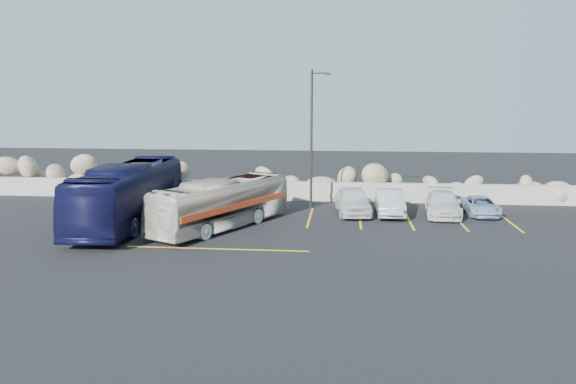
# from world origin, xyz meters

# --- Properties ---
(ground) EXTENTS (90.00, 90.00, 0.00)m
(ground) POSITION_xyz_m (0.00, 0.00, 0.00)
(ground) COLOR black
(ground) RESTS_ON ground
(seawall) EXTENTS (60.00, 0.40, 1.20)m
(seawall) POSITION_xyz_m (0.00, 12.00, 0.60)
(seawall) COLOR #9A988C
(seawall) RESTS_ON ground
(riprap_pile) EXTENTS (54.00, 2.80, 2.60)m
(riprap_pile) POSITION_xyz_m (0.00, 13.20, 1.30)
(riprap_pile) COLOR #867058
(riprap_pile) RESTS_ON ground
(parking_lines) EXTENTS (18.16, 9.36, 0.01)m
(parking_lines) POSITION_xyz_m (4.64, 5.57, 0.01)
(parking_lines) COLOR gold
(parking_lines) RESTS_ON ground
(lamppost) EXTENTS (1.14, 0.18, 8.00)m
(lamppost) POSITION_xyz_m (2.56, 9.50, 4.30)
(lamppost) COLOR #282523
(lamppost) RESTS_ON ground
(vintage_bus) EXTENTS (5.90, 8.76, 2.45)m
(vintage_bus) POSITION_xyz_m (-1.62, 4.13, 1.23)
(vintage_bus) COLOR beige
(vintage_bus) RESTS_ON ground
(tour_coach) EXTENTS (3.00, 11.29, 3.12)m
(tour_coach) POSITION_xyz_m (-6.57, 4.57, 1.56)
(tour_coach) COLOR black
(tour_coach) RESTS_ON ground
(car_a) EXTENTS (2.20, 4.56, 1.50)m
(car_a) POSITION_xyz_m (4.93, 8.19, 0.75)
(car_a) COLOR silver
(car_a) RESTS_ON ground
(car_b) EXTENTS (1.51, 4.18, 1.37)m
(car_b) POSITION_xyz_m (6.95, 8.15, 0.69)
(car_b) COLOR #BCBDC2
(car_b) RESTS_ON ground
(car_c) EXTENTS (2.23, 4.62, 1.30)m
(car_c) POSITION_xyz_m (9.88, 8.31, 0.65)
(car_c) COLOR silver
(car_c) RESTS_ON ground
(car_d) EXTENTS (1.68, 3.62, 1.01)m
(car_d) POSITION_xyz_m (12.02, 8.67, 0.50)
(car_d) COLOR #8EA6CA
(car_d) RESTS_ON ground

